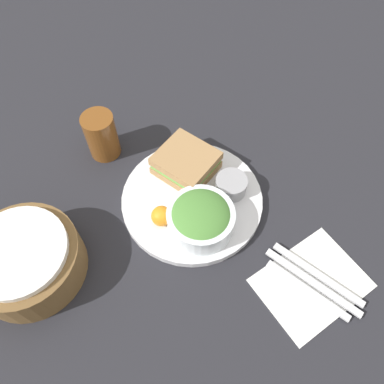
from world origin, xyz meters
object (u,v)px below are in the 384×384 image
Objects in this scene: drink_glass at (102,135)px; spoon at (307,290)px; dressing_cup at (231,185)px; bread_basket at (26,260)px; salad_bowl at (201,218)px; fork at (317,274)px; sandwich at (186,163)px; knife at (312,282)px; plate at (192,200)px.

drink_glass reaches higher than spoon.
dressing_cup is 0.39m from bread_basket.
fork is (-0.19, -0.12, -0.04)m from salad_bowl.
drink_glass is (0.15, 0.11, 0.01)m from sandwich.
salad_bowl reaches higher than fork.
bread_basket is (-0.02, 0.34, 0.00)m from sandwich.
bread_basket reaches higher than knife.
spoon is (-0.01, 0.02, 0.00)m from knife.
bread_basket is (-0.17, 0.23, -0.01)m from drink_glass.
bread_basket is at bearing 79.74° from dressing_cup.
sandwich is at bearing -143.45° from drink_glass.
spoon is (-0.47, -0.14, -0.04)m from drink_glass.
sandwich is at bearing -86.66° from bread_basket.
dressing_cup reaches higher than fork.
salad_bowl is 2.01× the size of dressing_cup.
spoon is at bearing -162.83° from drink_glass.
plate is 0.23m from drink_glass.
plate is at bearing -97.63° from bread_basket.
dressing_cup is 0.23m from spoon.
sandwich is 2.20× the size of dressing_cup.
drink_glass reaches higher than knife.
plate is at bearing 180.00° from knife.
knife and spoon have the same top height.
plate is 1.57× the size of fork.
salad_bowl is (-0.12, 0.05, 0.01)m from sandwich.
sandwich is at bearing 175.24° from fork.
bread_basket reaches higher than dressing_cup.
spoon is (-0.30, -0.37, -0.03)m from bread_basket.
salad_bowl is 0.65× the size of bread_basket.
sandwich is 1.34× the size of drink_glass.
fork is (-0.25, -0.10, -0.00)m from plate.
salad_bowl is 0.23m from fork.
knife is at bearing -90.00° from fork.
drink_glass reaches higher than sandwich.
salad_bowl is 0.22m from spoon.
fork is (-0.31, -0.07, -0.03)m from sandwich.
fork is at bearing -125.43° from bread_basket.
fork is at bearing -173.69° from dressing_cup.
salad_bowl is 0.22m from knife.
dressing_cup is at bearing -110.98° from plate.
plate is 4.47× the size of dressing_cup.
bread_basket is (0.04, 0.31, 0.03)m from plate.
dressing_cup is (-0.09, -0.04, -0.01)m from sandwich.
drink_glass is 0.49m from knife.
fork is 0.95× the size of knife.
sandwich is 0.71× the size of bread_basket.
sandwich is 0.13m from salad_bowl.
salad_bowl reaches higher than knife.
spoon is at bearing -128.87° from bread_basket.
fork and spoon have the same top height.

